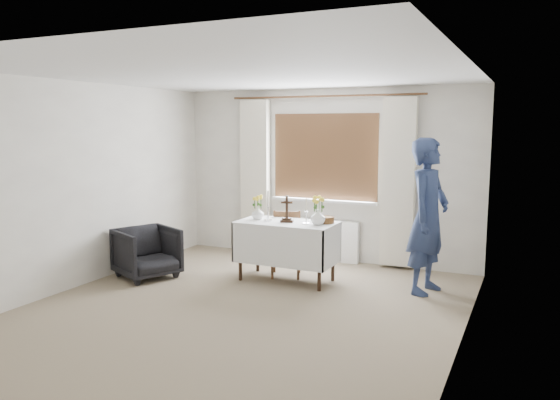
{
  "coord_description": "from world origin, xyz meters",
  "views": [
    {
      "loc": [
        2.79,
        -4.96,
        1.97
      ],
      "look_at": [
        -0.03,
        1.01,
        1.07
      ],
      "focal_mm": 35.0,
      "sensor_mm": 36.0,
      "label": 1
    }
  ],
  "objects_px": {
    "wooden_chair": "(286,244)",
    "wooden_cross": "(287,209)",
    "armchair": "(147,253)",
    "flower_vase_left": "(258,213)",
    "person": "(428,216)",
    "altar_table": "(287,251)",
    "flower_vase_right": "(318,217)"
  },
  "relations": [
    {
      "from": "person",
      "to": "flower_vase_left",
      "type": "xyz_separation_m",
      "value": [
        -2.12,
        -0.26,
        -0.07
      ]
    },
    {
      "from": "armchair",
      "to": "flower_vase_left",
      "type": "bearing_deg",
      "value": -38.67
    },
    {
      "from": "wooden_chair",
      "to": "flower_vase_left",
      "type": "xyz_separation_m",
      "value": [
        -0.32,
        -0.18,
        0.42
      ]
    },
    {
      "from": "altar_table",
      "to": "wooden_chair",
      "type": "xyz_separation_m",
      "value": [
        -0.1,
        0.19,
        0.04
      ]
    },
    {
      "from": "altar_table",
      "to": "wooden_cross",
      "type": "relative_size",
      "value": 3.67
    },
    {
      "from": "wooden_cross",
      "to": "flower_vase_left",
      "type": "bearing_deg",
      "value": 159.62
    },
    {
      "from": "flower_vase_left",
      "to": "wooden_chair",
      "type": "bearing_deg",
      "value": 29.25
    },
    {
      "from": "person",
      "to": "flower_vase_right",
      "type": "relative_size",
      "value": 9.6
    },
    {
      "from": "wooden_chair",
      "to": "wooden_cross",
      "type": "height_order",
      "value": "wooden_cross"
    },
    {
      "from": "person",
      "to": "wooden_cross",
      "type": "distance_m",
      "value": 1.72
    },
    {
      "from": "altar_table",
      "to": "wooden_chair",
      "type": "distance_m",
      "value": 0.22
    },
    {
      "from": "wooden_cross",
      "to": "flower_vase_right",
      "type": "distance_m",
      "value": 0.42
    },
    {
      "from": "armchair",
      "to": "wooden_cross",
      "type": "distance_m",
      "value": 1.92
    },
    {
      "from": "flower_vase_left",
      "to": "person",
      "type": "bearing_deg",
      "value": 6.95
    },
    {
      "from": "wooden_cross",
      "to": "armchair",
      "type": "bearing_deg",
      "value": -176.91
    },
    {
      "from": "altar_table",
      "to": "person",
      "type": "relative_size",
      "value": 0.68
    },
    {
      "from": "wooden_cross",
      "to": "wooden_chair",
      "type": "bearing_deg",
      "value": 100.2
    },
    {
      "from": "altar_table",
      "to": "person",
      "type": "distance_m",
      "value": 1.8
    },
    {
      "from": "person",
      "to": "armchair",
      "type": "bearing_deg",
      "value": 117.27
    },
    {
      "from": "wooden_cross",
      "to": "flower_vase_left",
      "type": "distance_m",
      "value": 0.44
    },
    {
      "from": "armchair",
      "to": "wooden_cross",
      "type": "height_order",
      "value": "wooden_cross"
    },
    {
      "from": "armchair",
      "to": "flower_vase_left",
      "type": "xyz_separation_m",
      "value": [
        1.29,
        0.65,
        0.52
      ]
    },
    {
      "from": "armchair",
      "to": "altar_table",
      "type": "bearing_deg",
      "value": -44.95
    },
    {
      "from": "wooden_chair",
      "to": "wooden_cross",
      "type": "bearing_deg",
      "value": -83.94
    },
    {
      "from": "altar_table",
      "to": "armchair",
      "type": "bearing_deg",
      "value": -159.59
    },
    {
      "from": "flower_vase_right",
      "to": "wooden_chair",
      "type": "bearing_deg",
      "value": 158.65
    },
    {
      "from": "altar_table",
      "to": "armchair",
      "type": "xyz_separation_m",
      "value": [
        -1.71,
        -0.64,
        -0.05
      ]
    },
    {
      "from": "altar_table",
      "to": "flower_vase_right",
      "type": "relative_size",
      "value": 6.49
    },
    {
      "from": "person",
      "to": "flower_vase_left",
      "type": "relative_size",
      "value": 10.96
    },
    {
      "from": "wooden_cross",
      "to": "flower_vase_right",
      "type": "relative_size",
      "value": 1.77
    },
    {
      "from": "flower_vase_right",
      "to": "armchair",
      "type": "bearing_deg",
      "value": -163.66
    },
    {
      "from": "wooden_chair",
      "to": "wooden_cross",
      "type": "xyz_separation_m",
      "value": [
        0.11,
        -0.21,
        0.51
      ]
    }
  ]
}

